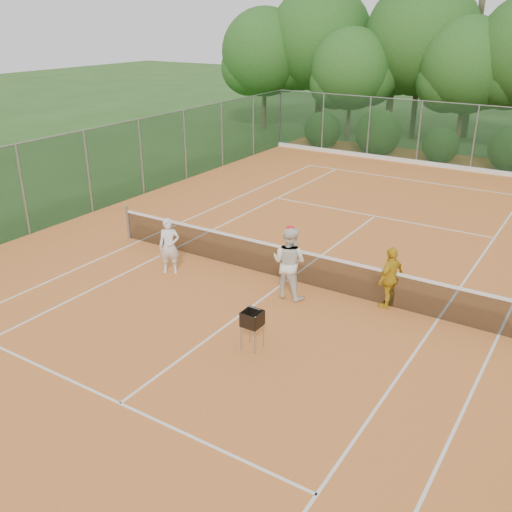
{
  "coord_description": "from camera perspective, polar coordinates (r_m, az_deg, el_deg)",
  "views": [
    {
      "loc": [
        6.84,
        -12.41,
        6.72
      ],
      "look_at": [
        -0.28,
        -1.2,
        1.1
      ],
      "focal_mm": 40.0,
      "sensor_mm": 36.0,
      "label": 1
    }
  ],
  "objects": [
    {
      "name": "court_markings",
      "position": [
        15.68,
        3.24,
        -2.4
      ],
      "size": [
        11.03,
        23.83,
        0.01
      ],
      "color": "white",
      "rests_on": "clay_court"
    },
    {
      "name": "stray_ball_c",
      "position": [
        25.4,
        21.67,
        6.08
      ],
      "size": [
        0.07,
        0.07,
        0.07
      ],
      "primitive_type": "sphere",
      "color": "#C3E936",
      "rests_on": "clay_court"
    },
    {
      "name": "player_yellow",
      "position": [
        14.3,
        13.3,
        -2.13
      ],
      "size": [
        0.6,
        1.0,
        1.59
      ],
      "primitive_type": "imported",
      "rotation": [
        0.0,
        0.0,
        -1.81
      ],
      "color": "gold",
      "rests_on": "clay_court"
    },
    {
      "name": "player_white",
      "position": [
        16.0,
        -8.66,
        1.0
      ],
      "size": [
        0.69,
        0.64,
        1.59
      ],
      "primitive_type": "imported",
      "rotation": [
        0.0,
        0.0,
        0.61
      ],
      "color": "white",
      "rests_on": "clay_court"
    },
    {
      "name": "fence_back",
      "position": [
        28.73,
        18.48,
        11.36
      ],
      "size": [
        18.07,
        0.07,
        3.0
      ],
      "color": "#19381E",
      "rests_on": "clay_court"
    },
    {
      "name": "ball_hopper",
      "position": [
        12.24,
        -0.38,
        -6.35
      ],
      "size": [
        0.39,
        0.39,
        0.9
      ],
      "rotation": [
        0.0,
        0.0,
        0.17
      ],
      "color": "gray",
      "rests_on": "clay_court"
    },
    {
      "name": "fence_left",
      "position": [
        19.93,
        -22.29,
        6.08
      ],
      "size": [
        0.07,
        33.07,
        3.0
      ],
      "color": "#19381E",
      "rests_on": "clay_court"
    },
    {
      "name": "ground",
      "position": [
        15.69,
        3.23,
        -2.48
      ],
      "size": [
        120.0,
        120.0,
        0.0
      ],
      "primitive_type": "plane",
      "color": "#294E1C",
      "rests_on": "ground"
    },
    {
      "name": "tennis_net",
      "position": [
        15.47,
        3.28,
        -0.7
      ],
      "size": [
        11.97,
        0.1,
        1.1
      ],
      "color": "gray",
      "rests_on": "clay_court"
    },
    {
      "name": "stray_ball_a",
      "position": [
        24.38,
        7.85,
        6.85
      ],
      "size": [
        0.07,
        0.07,
        0.07
      ],
      "primitive_type": "sphere",
      "color": "gold",
      "rests_on": "clay_court"
    },
    {
      "name": "stray_ball_b",
      "position": [
        25.6,
        22.84,
        6.02
      ],
      "size": [
        0.07,
        0.07,
        0.07
      ],
      "primitive_type": "sphere",
      "color": "gold",
      "rests_on": "clay_court"
    },
    {
      "name": "player_center_grp",
      "position": [
        14.39,
        3.33,
        -0.63
      ],
      "size": [
        0.93,
        0.73,
        1.93
      ],
      "color": "white",
      "rests_on": "clay_court"
    },
    {
      "name": "clay_court",
      "position": [
        15.68,
        3.23,
        -2.44
      ],
      "size": [
        18.0,
        36.0,
        0.02
      ],
      "primitive_type": "cube",
      "color": "orange",
      "rests_on": "ground"
    }
  ]
}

